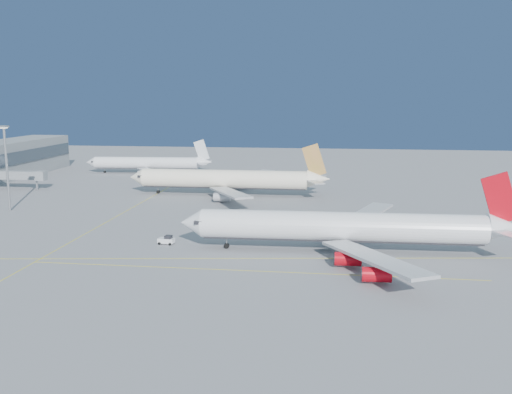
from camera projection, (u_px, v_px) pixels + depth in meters
name	position (u px, v px, depth m)	size (l,w,h in m)	color
ground	(238.00, 251.00, 125.55)	(500.00, 500.00, 0.00)	slate
jet_bridge	(18.00, 175.00, 207.13)	(23.60, 3.60, 6.90)	gray
taxiway_lines	(180.00, 241.00, 133.67)	(118.86, 140.00, 0.02)	yellow
airliner_virgin	(348.00, 227.00, 123.72)	(74.02, 66.60, 18.29)	white
airliner_etihad	(228.00, 179.00, 194.55)	(69.49, 64.44, 18.19)	white
airliner_third	(149.00, 163.00, 249.68)	(56.34, 51.85, 15.11)	white
pushback_tug	(167.00, 240.00, 131.07)	(3.88, 2.61, 2.08)	white
light_mast	(6.00, 161.00, 166.85)	(2.17, 2.17, 25.16)	gray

